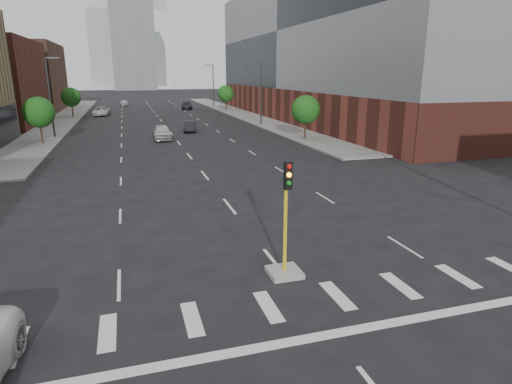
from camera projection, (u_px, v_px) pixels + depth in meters
name	position (u px, v px, depth m)	size (l,w,h in m)	color
sidewalk_left_far	(66.00, 118.00, 71.96)	(5.00, 92.00, 0.15)	gray
sidewalk_right_far	(239.00, 113.00, 80.28)	(5.00, 92.00, 0.15)	gray
building_left_far_b	(4.00, 77.00, 83.36)	(20.00, 24.00, 13.00)	brown
building_right_main	(347.00, 49.00, 68.45)	(24.00, 70.00, 22.00)	brown
tower_left	(112.00, 11.00, 199.14)	(22.00, 22.00, 70.00)	#B2B7BC
tower_right	(146.00, 12.00, 239.68)	(20.00, 20.00, 80.00)	#B2B7BC
tower_mid	(133.00, 38.00, 186.41)	(18.00, 18.00, 44.00)	slate
median_traffic_signal	(285.00, 251.00, 15.90)	(1.20, 1.20, 4.40)	#999993
streetlight_right_a	(261.00, 90.00, 60.99)	(1.60, 0.22, 9.07)	#2D2D30
streetlight_right_b	(213.00, 84.00, 93.26)	(1.60, 0.22, 9.07)	#2D2D30
streetlight_left	(50.00, 94.00, 48.93)	(1.60, 0.22, 9.07)	#2D2D30
tree_left_near	(39.00, 112.00, 44.59)	(3.20, 3.20, 4.85)	#382619
tree_left_far	(71.00, 97.00, 72.26)	(3.20, 3.20, 4.85)	#382619
tree_right_near	(306.00, 110.00, 47.75)	(3.20, 3.20, 4.85)	#382619
tree_right_far	(226.00, 94.00, 84.64)	(3.20, 3.20, 4.85)	#382619
car_near_left	(162.00, 132.00, 48.74)	(2.00, 4.98, 1.70)	silver
car_mid_right	(190.00, 126.00, 55.24)	(1.43, 4.10, 1.35)	black
car_far_left	(101.00, 111.00, 75.96)	(2.57, 5.57, 1.55)	silver
car_deep_right	(187.00, 105.00, 89.08)	(2.20, 5.42, 1.57)	black
car_distant	(124.00, 103.00, 98.31)	(1.61, 3.99, 1.36)	silver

